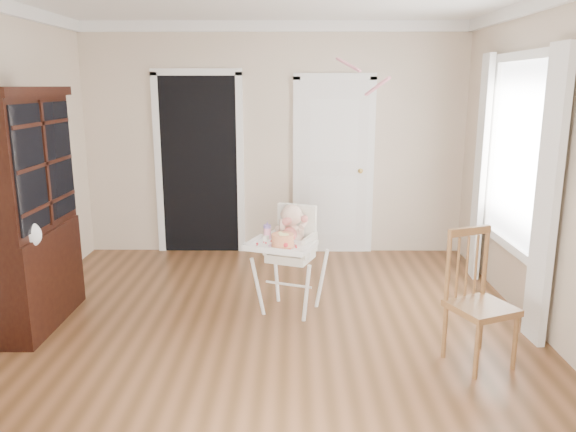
{
  "coord_description": "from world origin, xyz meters",
  "views": [
    {
      "loc": [
        0.23,
        -4.16,
        1.99
      ],
      "look_at": [
        0.18,
        0.5,
        0.9
      ],
      "focal_mm": 35.0,
      "sensor_mm": 36.0,
      "label": 1
    }
  ],
  "objects_px": {
    "high_chair": "(290,247)",
    "cake": "(283,240)",
    "dining_chair": "(479,303)",
    "sippy_cup": "(267,231)",
    "china_cabinet": "(24,210)"
  },
  "relations": [
    {
      "from": "high_chair",
      "to": "cake",
      "type": "distance_m",
      "value": 0.29
    },
    {
      "from": "high_chair",
      "to": "cake",
      "type": "relative_size",
      "value": 4.03
    },
    {
      "from": "high_chair",
      "to": "dining_chair",
      "type": "relative_size",
      "value": 0.99
    },
    {
      "from": "cake",
      "to": "sippy_cup",
      "type": "height_order",
      "value": "sippy_cup"
    },
    {
      "from": "sippy_cup",
      "to": "china_cabinet",
      "type": "xyz_separation_m",
      "value": [
        -1.98,
        -0.28,
        0.25
      ]
    },
    {
      "from": "high_chair",
      "to": "sippy_cup",
      "type": "relative_size",
      "value": 6.07
    },
    {
      "from": "sippy_cup",
      "to": "dining_chair",
      "type": "height_order",
      "value": "dining_chair"
    },
    {
      "from": "sippy_cup",
      "to": "china_cabinet",
      "type": "height_order",
      "value": "china_cabinet"
    },
    {
      "from": "china_cabinet",
      "to": "dining_chair",
      "type": "xyz_separation_m",
      "value": [
        3.55,
        -0.65,
        -0.53
      ]
    },
    {
      "from": "dining_chair",
      "to": "china_cabinet",
      "type": "bearing_deg",
      "value": 145.98
    },
    {
      "from": "cake",
      "to": "dining_chair",
      "type": "xyz_separation_m",
      "value": [
        1.43,
        -0.68,
        -0.27
      ]
    },
    {
      "from": "high_chair",
      "to": "cake",
      "type": "xyz_separation_m",
      "value": [
        -0.06,
        -0.25,
        0.13
      ]
    },
    {
      "from": "sippy_cup",
      "to": "dining_chair",
      "type": "xyz_separation_m",
      "value": [
        1.57,
        -0.93,
        -0.28
      ]
    },
    {
      "from": "high_chair",
      "to": "china_cabinet",
      "type": "height_order",
      "value": "china_cabinet"
    },
    {
      "from": "sippy_cup",
      "to": "china_cabinet",
      "type": "bearing_deg",
      "value": -172.01
    }
  ]
}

